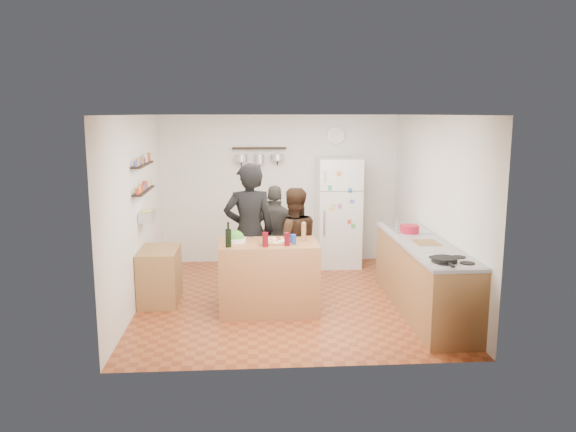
{
  "coord_description": "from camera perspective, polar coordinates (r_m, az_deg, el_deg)",
  "views": [
    {
      "loc": [
        -0.5,
        -7.36,
        2.52
      ],
      "look_at": [
        0.0,
        0.1,
        1.15
      ],
      "focal_mm": 35.0,
      "sensor_mm": 36.0,
      "label": 1
    }
  ],
  "objects": [
    {
      "name": "counter_run",
      "position": [
        7.45,
        13.58,
        -6.05
      ],
      "size": [
        0.63,
        2.63,
        0.9
      ],
      "primitive_type": "cube",
      "color": "#9E7042",
      "rests_on": "floor"
    },
    {
      "name": "pizza_board",
      "position": [
        7.1,
        -1.32,
        -2.64
      ],
      "size": [
        0.42,
        0.34,
        0.02
      ],
      "primitive_type": "cube",
      "color": "brown",
      "rests_on": "prep_island"
    },
    {
      "name": "salt_canister",
      "position": [
        7.01,
        0.52,
        -2.39
      ],
      "size": [
        0.08,
        0.08,
        0.12
      ],
      "primitive_type": "cylinder",
      "color": "navy",
      "rests_on": "prep_island"
    },
    {
      "name": "person_center",
      "position": [
        7.7,
        0.53,
        -2.78
      ],
      "size": [
        0.81,
        0.67,
        1.53
      ],
      "primitive_type": "imported",
      "rotation": [
        0.0,
        0.0,
        3.26
      ],
      "color": "black",
      "rests_on": "floor"
    },
    {
      "name": "wine_glass_near",
      "position": [
        6.87,
        -2.32,
        -2.41
      ],
      "size": [
        0.07,
        0.07,
        0.18
      ],
      "primitive_type": "cylinder",
      "color": "#600810",
      "rests_on": "prep_island"
    },
    {
      "name": "spice_shelf_lower",
      "position": [
        7.76,
        -14.43,
        2.5
      ],
      "size": [
        0.12,
        1.0,
        0.02
      ],
      "primitive_type": "cube",
      "color": "black",
      "rests_on": "left_wall"
    },
    {
      "name": "stove_top",
      "position": [
        6.46,
        16.26,
        -4.46
      ],
      "size": [
        0.6,
        0.62,
        0.02
      ],
      "primitive_type": "cube",
      "color": "white",
      "rests_on": "counter_run"
    },
    {
      "name": "prep_island",
      "position": [
        7.24,
        -1.95,
        -6.2
      ],
      "size": [
        1.25,
        0.72,
        0.91
      ],
      "primitive_type": "cube",
      "color": "#9C6739",
      "rests_on": "floor"
    },
    {
      "name": "pepper_mill",
      "position": [
        7.18,
        1.61,
        -1.77
      ],
      "size": [
        0.06,
        0.06,
        0.2
      ],
      "primitive_type": "cylinder",
      "color": "#94623E",
      "rests_on": "prep_island"
    },
    {
      "name": "fridge",
      "position": [
        9.37,
        5.13,
        0.38
      ],
      "size": [
        0.7,
        0.68,
        1.8
      ],
      "primitive_type": "cube",
      "color": "white",
      "rests_on": "floor"
    },
    {
      "name": "person_left",
      "position": [
        7.59,
        -3.95,
        -1.65
      ],
      "size": [
        0.73,
        0.53,
        1.88
      ],
      "primitive_type": "imported",
      "rotation": [
        0.0,
        0.0,
        3.26
      ],
      "color": "black",
      "rests_on": "floor"
    },
    {
      "name": "pot_rack",
      "position": [
        9.38,
        -2.94,
        6.88
      ],
      "size": [
        0.9,
        0.04,
        0.04
      ],
      "primitive_type": "cube",
      "color": "black",
      "rests_on": "back_wall"
    },
    {
      "name": "wine_glass_far",
      "position": [
        6.92,
        -0.09,
        -2.37
      ],
      "size": [
        0.07,
        0.07,
        0.17
      ],
      "primitive_type": "cylinder",
      "color": "#550711",
      "rests_on": "prep_island"
    },
    {
      "name": "side_table",
      "position": [
        7.81,
        -12.89,
        -5.91
      ],
      "size": [
        0.5,
        0.8,
        0.73
      ],
      "primitive_type": "cube",
      "color": "#A37244",
      "rests_on": "floor"
    },
    {
      "name": "cutting_board",
      "position": [
        7.27,
        13.91,
        -2.73
      ],
      "size": [
        0.3,
        0.4,
        0.02
      ],
      "primitive_type": "cube",
      "color": "brown",
      "rests_on": "counter_run"
    },
    {
      "name": "spice_shelf_upper",
      "position": [
        7.72,
        -14.55,
        5.08
      ],
      "size": [
        0.12,
        1.0,
        0.02
      ],
      "primitive_type": "cube",
      "color": "black",
      "rests_on": "left_wall"
    },
    {
      "name": "person_back",
      "position": [
        8.23,
        -1.25,
        -2.06
      ],
      "size": [
        0.92,
        0.5,
        1.5
      ],
      "primitive_type": "imported",
      "rotation": [
        0.0,
        0.0,
        2.98
      ],
      "color": "#2F2D2A",
      "rests_on": "floor"
    },
    {
      "name": "salad_bowl",
      "position": [
        7.16,
        -5.34,
        -2.43
      ],
      "size": [
        0.27,
        0.27,
        0.05
      ],
      "primitive_type": "cylinder",
      "color": "silver",
      "rests_on": "prep_island"
    },
    {
      "name": "wine_bottle",
      "position": [
        6.88,
        -6.08,
        -2.26
      ],
      "size": [
        0.07,
        0.07,
        0.22
      ],
      "primitive_type": "cylinder",
      "color": "black",
      "rests_on": "prep_island"
    },
    {
      "name": "skillet",
      "position": [
        6.37,
        15.59,
        -4.3
      ],
      "size": [
        0.28,
        0.28,
        0.05
      ],
      "primitive_type": "cylinder",
      "color": "black",
      "rests_on": "stove_top"
    },
    {
      "name": "produce_basket",
      "position": [
        7.81,
        -14.1,
        -0.04
      ],
      "size": [
        0.18,
        0.35,
        0.14
      ],
      "primitive_type": "cube",
      "color": "silver",
      "rests_on": "left_wall"
    },
    {
      "name": "sink",
      "position": [
        8.13,
        11.95,
        -1.23
      ],
      "size": [
        0.5,
        0.8,
        0.03
      ],
      "primitive_type": "cube",
      "color": "silver",
      "rests_on": "counter_run"
    },
    {
      "name": "room_shell",
      "position": [
        7.87,
        -0.14,
        1.09
      ],
      "size": [
        4.2,
        4.2,
        4.2
      ],
      "color": "brown",
      "rests_on": "ground"
    },
    {
      "name": "pizza",
      "position": [
        7.1,
        -1.32,
        -2.49
      ],
      "size": [
        0.34,
        0.34,
        0.02
      ],
      "primitive_type": "cylinder",
      "color": "beige",
      "rests_on": "pizza_board"
    },
    {
      "name": "wall_clock",
      "position": [
        9.56,
        4.94,
        8.12
      ],
      "size": [
        0.3,
        0.03,
        0.3
      ],
      "primitive_type": "cylinder",
      "rotation": [
        1.57,
        0.0,
        0.0
      ],
      "color": "silver",
      "rests_on": "back_wall"
    },
    {
      "name": "red_bowl",
      "position": [
        7.8,
        12.25,
        -1.29
      ],
      "size": [
        0.26,
        0.26,
        0.11
      ],
      "primitive_type": "cylinder",
      "color": "#A3122A",
      "rests_on": "counter_run"
    }
  ]
}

